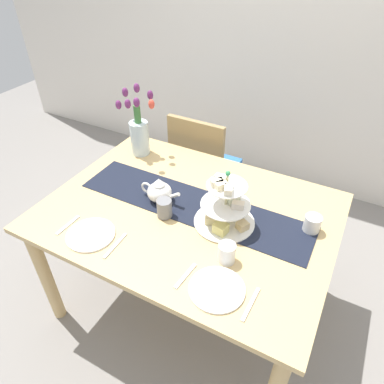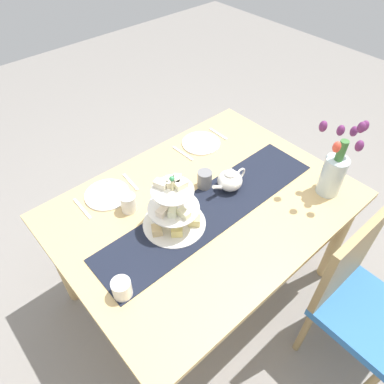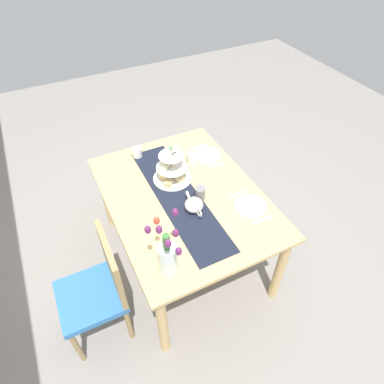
{
  "view_description": "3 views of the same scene",
  "coord_description": "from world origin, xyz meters",
  "px_view_note": "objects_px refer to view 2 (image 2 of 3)",
  "views": [
    {
      "loc": [
        0.66,
        -1.2,
        1.94
      ],
      "look_at": [
        -0.01,
        0.05,
        0.84
      ],
      "focal_mm": 32.69,
      "sensor_mm": 36.0,
      "label": 1
    },
    {
      "loc": [
        0.87,
        0.88,
        2.08
      ],
      "look_at": [
        0.02,
        -0.08,
        0.8
      ],
      "focal_mm": 33.5,
      "sensor_mm": 36.0,
      "label": 2
    },
    {
      "loc": [
        -1.61,
        0.73,
        2.5
      ],
      "look_at": [
        -0.02,
        -0.06,
        0.78
      ],
      "focal_mm": 31.27,
      "sensor_mm": 36.0,
      "label": 3
    }
  ],
  "objects_px": {
    "dinner_plate_right": "(107,195)",
    "mug_white_text": "(129,203)",
    "teapot": "(230,180)",
    "mug_grey": "(205,179)",
    "fork_left": "(218,134)",
    "tiered_cake_stand": "(173,211)",
    "knife_left": "(183,153)",
    "chair_left": "(358,298)",
    "fork_right": "(131,182)",
    "dining_table": "(204,217)",
    "tulip_vase": "(335,169)",
    "dinner_plate_left": "(201,143)",
    "cream_jug": "(122,289)",
    "knife_right": "(82,209)"
  },
  "relations": [
    {
      "from": "knife_right",
      "to": "mug_grey",
      "type": "xyz_separation_m",
      "value": [
        -0.57,
        0.28,
        0.05
      ]
    },
    {
      "from": "chair_left",
      "to": "mug_white_text",
      "type": "distance_m",
      "value": 1.2
    },
    {
      "from": "fork_left",
      "to": "mug_white_text",
      "type": "bearing_deg",
      "value": 11.69
    },
    {
      "from": "knife_left",
      "to": "mug_white_text",
      "type": "distance_m",
      "value": 0.51
    },
    {
      "from": "tiered_cake_stand",
      "to": "dinner_plate_left",
      "type": "bearing_deg",
      "value": -144.14
    },
    {
      "from": "cream_jug",
      "to": "fork_right",
      "type": "xyz_separation_m",
      "value": [
        -0.4,
        -0.53,
        -0.04
      ]
    },
    {
      "from": "dinner_plate_left",
      "to": "fork_right",
      "type": "height_order",
      "value": "dinner_plate_left"
    },
    {
      "from": "tulip_vase",
      "to": "mug_grey",
      "type": "height_order",
      "value": "tulip_vase"
    },
    {
      "from": "fork_left",
      "to": "dinner_plate_right",
      "type": "distance_m",
      "value": 0.8
    },
    {
      "from": "tulip_vase",
      "to": "mug_white_text",
      "type": "bearing_deg",
      "value": -34.1
    },
    {
      "from": "dining_table",
      "to": "fork_right",
      "type": "relative_size",
      "value": 9.75
    },
    {
      "from": "tiered_cake_stand",
      "to": "knife_left",
      "type": "bearing_deg",
      "value": -134.97
    },
    {
      "from": "teapot",
      "to": "fork_right",
      "type": "height_order",
      "value": "teapot"
    },
    {
      "from": "dinner_plate_left",
      "to": "fork_left",
      "type": "bearing_deg",
      "value": 180.0
    },
    {
      "from": "mug_grey",
      "to": "fork_right",
      "type": "bearing_deg",
      "value": -45.81
    },
    {
      "from": "dining_table",
      "to": "mug_grey",
      "type": "relative_size",
      "value": 15.4
    },
    {
      "from": "tiered_cake_stand",
      "to": "mug_grey",
      "type": "bearing_deg",
      "value": -161.92
    },
    {
      "from": "dining_table",
      "to": "fork_left",
      "type": "relative_size",
      "value": 9.75
    },
    {
      "from": "dinner_plate_right",
      "to": "knife_left",
      "type": "bearing_deg",
      "value": 180.0
    },
    {
      "from": "mug_grey",
      "to": "dinner_plate_left",
      "type": "bearing_deg",
      "value": -129.79
    },
    {
      "from": "teapot",
      "to": "mug_grey",
      "type": "bearing_deg",
      "value": -46.58
    },
    {
      "from": "dinner_plate_left",
      "to": "mug_white_text",
      "type": "relative_size",
      "value": 2.42
    },
    {
      "from": "cream_jug",
      "to": "mug_white_text",
      "type": "xyz_separation_m",
      "value": [
        -0.28,
        -0.37,
        0.01
      ]
    },
    {
      "from": "dinner_plate_right",
      "to": "mug_white_text",
      "type": "xyz_separation_m",
      "value": [
        -0.03,
        0.16,
        0.04
      ]
    },
    {
      "from": "chair_left",
      "to": "fork_left",
      "type": "height_order",
      "value": "chair_left"
    },
    {
      "from": "tulip_vase",
      "to": "fork_left",
      "type": "relative_size",
      "value": 2.93
    },
    {
      "from": "tiered_cake_stand",
      "to": "fork_left",
      "type": "xyz_separation_m",
      "value": [
        -0.67,
        -0.38,
        -0.09
      ]
    },
    {
      "from": "cream_jug",
      "to": "mug_white_text",
      "type": "bearing_deg",
      "value": -127.64
    },
    {
      "from": "dinner_plate_right",
      "to": "mug_white_text",
      "type": "bearing_deg",
      "value": 100.49
    },
    {
      "from": "tiered_cake_stand",
      "to": "mug_white_text",
      "type": "bearing_deg",
      "value": -63.9
    },
    {
      "from": "cream_jug",
      "to": "dining_table",
      "type": "bearing_deg",
      "value": -165.99
    },
    {
      "from": "dining_table",
      "to": "fork_left",
      "type": "height_order",
      "value": "fork_left"
    },
    {
      "from": "fork_right",
      "to": "tulip_vase",
      "type": "bearing_deg",
      "value": 134.92
    },
    {
      "from": "teapot",
      "to": "cream_jug",
      "type": "bearing_deg",
      "value": 10.88
    },
    {
      "from": "dining_table",
      "to": "fork_right",
      "type": "distance_m",
      "value": 0.44
    },
    {
      "from": "dining_table",
      "to": "knife_left",
      "type": "bearing_deg",
      "value": -114.98
    },
    {
      "from": "teapot",
      "to": "knife_left",
      "type": "xyz_separation_m",
      "value": [
        -0.0,
        -0.38,
        -0.06
      ]
    },
    {
      "from": "knife_left",
      "to": "mug_grey",
      "type": "distance_m",
      "value": 0.3
    },
    {
      "from": "fork_right",
      "to": "mug_grey",
      "type": "distance_m",
      "value": 0.4
    },
    {
      "from": "dining_table",
      "to": "chair_left",
      "type": "bearing_deg",
      "value": 111.4
    },
    {
      "from": "tulip_vase",
      "to": "dinner_plate_left",
      "type": "distance_m",
      "value": 0.78
    },
    {
      "from": "cream_jug",
      "to": "dinner_plate_right",
      "type": "height_order",
      "value": "cream_jug"
    },
    {
      "from": "chair_left",
      "to": "mug_grey",
      "type": "relative_size",
      "value": 9.58
    },
    {
      "from": "dinner_plate_left",
      "to": "fork_right",
      "type": "relative_size",
      "value": 1.53
    },
    {
      "from": "knife_right",
      "to": "tiered_cake_stand",
      "type": "bearing_deg",
      "value": 126.69
    },
    {
      "from": "dinner_plate_left",
      "to": "fork_right",
      "type": "bearing_deg",
      "value": 0.0
    },
    {
      "from": "teapot",
      "to": "knife_right",
      "type": "bearing_deg",
      "value": -30.03
    },
    {
      "from": "tulip_vase",
      "to": "dinner_plate_left",
      "type": "xyz_separation_m",
      "value": [
        0.22,
        -0.73,
        -0.15
      ]
    },
    {
      "from": "dinner_plate_right",
      "to": "fork_right",
      "type": "distance_m",
      "value": 0.15
    },
    {
      "from": "dining_table",
      "to": "cream_jug",
      "type": "bearing_deg",
      "value": 14.01
    }
  ]
}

